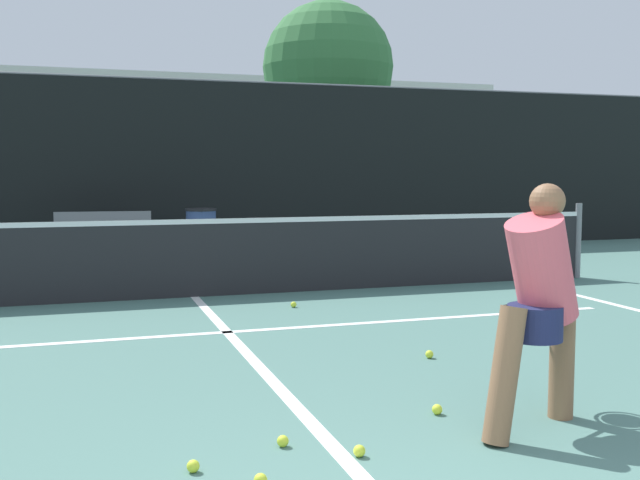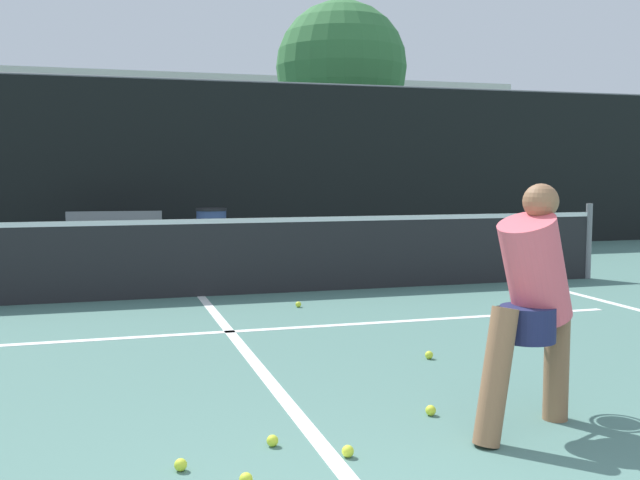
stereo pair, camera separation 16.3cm
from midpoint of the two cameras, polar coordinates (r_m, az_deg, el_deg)
court_service_line at (r=7.21m, az=-7.73°, el=-6.97°), size 8.25×0.10×0.01m
court_center_mark at (r=6.04m, az=-5.64°, el=-9.35°), size 0.10×6.69×0.01m
net at (r=9.20m, az=-10.09°, el=-1.15°), size 11.09×0.09×1.07m
fence_back at (r=14.02m, az=-12.89°, el=5.43°), size 24.00×0.06×3.22m
player_practicing at (r=4.57m, az=15.36°, el=-4.31°), size 1.03×0.92×1.46m
tennis_ball_scattered_3 at (r=4.02m, az=-10.84°, el=-16.57°), size 0.07×0.07×0.07m
tennis_ball_scattered_5 at (r=3.82m, az=-5.84°, el=-17.73°), size 0.07×0.07×0.07m
tennis_ball_scattered_6 at (r=4.15m, az=1.85°, el=-15.77°), size 0.07×0.07×0.07m
tennis_ball_scattered_7 at (r=4.30m, az=-3.98°, el=-15.04°), size 0.07×0.07×0.07m
tennis_ball_scattered_9 at (r=4.85m, az=7.95°, el=-12.67°), size 0.07×0.07×0.07m
tennis_ball_scattered_10 at (r=8.43m, az=-2.58°, el=-4.93°), size 0.07×0.07×0.07m
tennis_ball_scattered_11 at (r=6.23m, az=7.59°, el=-8.63°), size 0.07×0.07×0.07m
courtside_bench at (r=12.88m, az=-16.55°, el=0.32°), size 1.59×0.53×0.86m
trash_bin at (r=12.87m, az=-9.40°, el=0.39°), size 0.53×0.53×0.90m
parked_car at (r=16.23m, az=-18.25°, el=1.56°), size 1.83×4.01×1.32m
tree_mid at (r=19.15m, az=0.38°, el=12.95°), size 3.26×3.26×5.74m
building_far at (r=33.73m, az=-15.88°, el=7.32°), size 36.00×2.40×5.73m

